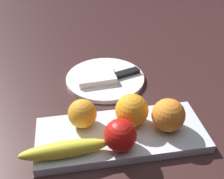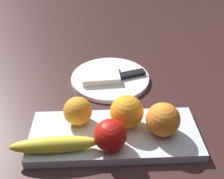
{
  "view_description": "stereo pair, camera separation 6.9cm",
  "coord_description": "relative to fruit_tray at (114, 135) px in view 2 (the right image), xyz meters",
  "views": [
    {
      "loc": [
        0.11,
        0.42,
        0.45
      ],
      "look_at": [
        0.02,
        -0.13,
        0.05
      ],
      "focal_mm": 44.14,
      "sensor_mm": 36.0,
      "label": 1
    },
    {
      "loc": [
        0.05,
        0.43,
        0.45
      ],
      "look_at": [
        0.02,
        -0.13,
        0.05
      ],
      "focal_mm": 44.14,
      "sensor_mm": 36.0,
      "label": 2
    }
  ],
  "objects": [
    {
      "name": "ground_plane",
      "position": [
        -0.02,
        0.01,
        -0.01
      ],
      "size": [
        2.4,
        2.4,
        0.0
      ],
      "primitive_type": "plane",
      "color": "#361E1E"
    },
    {
      "name": "fruit_tray",
      "position": [
        0.0,
        0.0,
        0.0
      ],
      "size": [
        0.38,
        0.15,
        0.02
      ],
      "primitive_type": "cube",
      "color": "silver",
      "rests_on": "ground_plane"
    },
    {
      "name": "apple",
      "position": [
        0.01,
        0.04,
        0.04
      ],
      "size": [
        0.07,
        0.07,
        0.07
      ],
      "primitive_type": "sphere",
      "color": "red",
      "rests_on": "fruit_tray"
    },
    {
      "name": "banana",
      "position": [
        0.12,
        0.05,
        0.03
      ],
      "size": [
        0.18,
        0.04,
        0.03
      ],
      "primitive_type": "ellipsoid",
      "rotation": [
        0.0,
        0.0,
        3.18
      ],
      "color": "yellow",
      "rests_on": "fruit_tray"
    },
    {
      "name": "orange_near_apple",
      "position": [
        -0.1,
        0.01,
        0.05
      ],
      "size": [
        0.07,
        0.07,
        0.07
      ],
      "primitive_type": "sphere",
      "color": "orange",
      "rests_on": "fruit_tray"
    },
    {
      "name": "orange_near_banana",
      "position": [
        0.08,
        -0.04,
        0.04
      ],
      "size": [
        0.07,
        0.07,
        0.07
      ],
      "primitive_type": "sphere",
      "color": "orange",
      "rests_on": "fruit_tray"
    },
    {
      "name": "orange_center",
      "position": [
        -0.03,
        -0.02,
        0.05
      ],
      "size": [
        0.07,
        0.07,
        0.07
      ],
      "primitive_type": "sphere",
      "color": "orange",
      "rests_on": "fruit_tray"
    },
    {
      "name": "dinner_plate",
      "position": [
        0.0,
        -0.24,
        -0.0
      ],
      "size": [
        0.23,
        0.23,
        0.01
      ],
      "primitive_type": "cylinder",
      "color": "white",
      "rests_on": "ground_plane"
    },
    {
      "name": "folded_napkin",
      "position": [
        0.03,
        -0.24,
        0.01
      ],
      "size": [
        0.11,
        0.1,
        0.02
      ],
      "primitive_type": "cube",
      "rotation": [
        0.0,
        0.0,
        0.07
      ],
      "color": "white",
      "rests_on": "dinner_plate"
    },
    {
      "name": "knife",
      "position": [
        -0.04,
        -0.23,
        0.01
      ],
      "size": [
        0.18,
        0.08,
        0.01
      ],
      "rotation": [
        0.0,
        0.0,
        0.31
      ],
      "color": "silver",
      "rests_on": "dinner_plate"
    }
  ]
}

